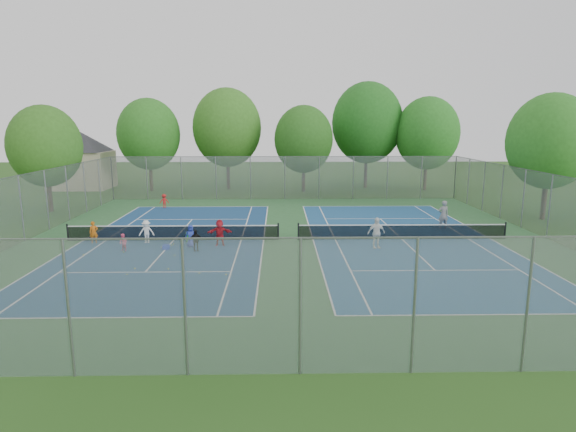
% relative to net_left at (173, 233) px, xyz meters
% --- Properties ---
extents(ground, '(120.00, 120.00, 0.00)m').
position_rel_net_left_xyz_m(ground, '(7.00, 0.00, -0.46)').
color(ground, '#264F18').
rests_on(ground, ground).
extents(court_pad, '(32.00, 32.00, 0.01)m').
position_rel_net_left_xyz_m(court_pad, '(7.00, 0.00, -0.45)').
color(court_pad, '#2D5F32').
rests_on(court_pad, ground).
extents(court_left, '(10.97, 23.77, 0.01)m').
position_rel_net_left_xyz_m(court_left, '(0.00, 0.00, -0.44)').
color(court_left, navy).
rests_on(court_left, court_pad).
extents(court_right, '(10.97, 23.77, 0.01)m').
position_rel_net_left_xyz_m(court_right, '(14.00, 0.00, -0.44)').
color(court_right, navy).
rests_on(court_right, court_pad).
extents(net_left, '(12.87, 0.10, 0.91)m').
position_rel_net_left_xyz_m(net_left, '(0.00, 0.00, 0.00)').
color(net_left, black).
rests_on(net_left, ground).
extents(net_right, '(12.87, 0.10, 0.91)m').
position_rel_net_left_xyz_m(net_right, '(14.00, 0.00, 0.00)').
color(net_right, black).
rests_on(net_right, ground).
extents(fence_north, '(32.00, 0.10, 4.00)m').
position_rel_net_left_xyz_m(fence_north, '(7.00, 16.00, 1.54)').
color(fence_north, gray).
rests_on(fence_north, ground).
extents(fence_south, '(32.00, 0.10, 4.00)m').
position_rel_net_left_xyz_m(fence_south, '(7.00, -16.00, 1.54)').
color(fence_south, gray).
rests_on(fence_south, ground).
extents(fence_west, '(0.10, 32.00, 4.00)m').
position_rel_net_left_xyz_m(fence_west, '(-9.00, 0.00, 1.54)').
color(fence_west, gray).
rests_on(fence_west, ground).
extents(fence_east, '(0.10, 32.00, 4.00)m').
position_rel_net_left_xyz_m(fence_east, '(23.00, 0.00, 1.54)').
color(fence_east, gray).
rests_on(fence_east, ground).
extents(house, '(11.03, 11.03, 7.30)m').
position_rel_net_left_xyz_m(house, '(-15.00, 24.00, 3.76)').
color(house, '#B7A88C').
rests_on(house, ground).
extents(tree_nw, '(6.40, 6.40, 9.58)m').
position_rel_net_left_xyz_m(tree_nw, '(-7.00, 22.00, 5.44)').
color(tree_nw, '#443326').
rests_on(tree_nw, ground).
extents(tree_nl, '(7.20, 7.20, 10.69)m').
position_rel_net_left_xyz_m(tree_nl, '(1.00, 23.00, 6.09)').
color(tree_nl, '#443326').
rests_on(tree_nl, ground).
extents(tree_nc, '(6.00, 6.00, 8.85)m').
position_rel_net_left_xyz_m(tree_nc, '(9.00, 21.00, 4.94)').
color(tree_nc, '#443326').
rests_on(tree_nc, ground).
extents(tree_nr, '(7.60, 7.60, 11.42)m').
position_rel_net_left_xyz_m(tree_nr, '(16.00, 24.00, 6.59)').
color(tree_nr, '#443326').
rests_on(tree_nr, ground).
extents(tree_ne, '(6.60, 6.60, 9.77)m').
position_rel_net_left_xyz_m(tree_ne, '(22.00, 22.00, 5.51)').
color(tree_ne, '#443326').
rests_on(tree_ne, ground).
extents(tree_side_w, '(5.60, 5.60, 8.47)m').
position_rel_net_left_xyz_m(tree_side_w, '(-12.00, 10.00, 4.79)').
color(tree_side_w, '#443326').
rests_on(tree_side_w, ground).
extents(tree_side_e, '(6.00, 6.00, 9.20)m').
position_rel_net_left_xyz_m(tree_side_e, '(26.00, 6.00, 5.29)').
color(tree_side_e, '#443326').
rests_on(tree_side_e, ground).
extents(ball_crate, '(0.36, 0.36, 0.28)m').
position_rel_net_left_xyz_m(ball_crate, '(0.02, -2.14, -0.31)').
color(ball_crate, '#1933BC').
rests_on(ball_crate, ground).
extents(ball_hopper, '(0.33, 0.33, 0.62)m').
position_rel_net_left_xyz_m(ball_hopper, '(1.05, -0.50, -0.14)').
color(ball_hopper, '#238226').
rests_on(ball_hopper, ground).
extents(student_a, '(0.57, 0.49, 1.32)m').
position_rel_net_left_xyz_m(student_a, '(-4.58, -0.60, 0.21)').
color(student_a, '#C35F12').
rests_on(student_a, ground).
extents(student_b, '(0.61, 0.57, 1.00)m').
position_rel_net_left_xyz_m(student_b, '(-2.25, -2.47, 0.05)').
color(student_b, '#FC628B').
rests_on(student_b, ground).
extents(student_c, '(0.95, 0.62, 1.38)m').
position_rel_net_left_xyz_m(student_c, '(-1.46, -0.60, 0.24)').
color(student_c, silver).
rests_on(student_c, ground).
extents(student_d, '(0.78, 0.50, 1.23)m').
position_rel_net_left_xyz_m(student_d, '(1.77, -2.53, 0.16)').
color(student_d, black).
rests_on(student_d, ground).
extents(student_e, '(0.65, 0.42, 1.31)m').
position_rel_net_left_xyz_m(student_e, '(1.35, -1.62, 0.20)').
color(student_e, '#2A3D9C').
rests_on(student_e, ground).
extents(student_f, '(1.47, 0.59, 1.55)m').
position_rel_net_left_xyz_m(student_f, '(2.98, -1.31, 0.32)').
color(student_f, '#AD1821').
rests_on(student_f, ground).
extents(child_far_baseline, '(0.86, 0.65, 1.18)m').
position_rel_net_left_xyz_m(child_far_baseline, '(-3.22, 11.47, 0.13)').
color(child_far_baseline, red).
rests_on(child_far_baseline, ground).
extents(instructor, '(0.74, 0.52, 1.93)m').
position_rel_net_left_xyz_m(instructor, '(17.52, 2.96, 0.51)').
color(instructor, gray).
rests_on(instructor, ground).
extents(teen_court_b, '(1.13, 0.70, 1.80)m').
position_rel_net_left_xyz_m(teen_court_b, '(11.97, -2.10, 0.44)').
color(teen_court_b, white).
rests_on(teen_court_b, ground).
extents(tennis_ball_0, '(0.07, 0.07, 0.07)m').
position_rel_net_left_xyz_m(tennis_ball_0, '(-0.64, -5.89, -0.42)').
color(tennis_ball_0, yellow).
rests_on(tennis_ball_0, ground).
extents(tennis_ball_1, '(0.07, 0.07, 0.07)m').
position_rel_net_left_xyz_m(tennis_ball_1, '(0.81, -3.57, -0.42)').
color(tennis_ball_1, '#B4CF30').
rests_on(tennis_ball_1, ground).
extents(tennis_ball_2, '(0.07, 0.07, 0.07)m').
position_rel_net_left_xyz_m(tennis_ball_2, '(0.17, -1.35, -0.42)').
color(tennis_ball_2, '#C1DE33').
rests_on(tennis_ball_2, ground).
extents(tennis_ball_3, '(0.07, 0.07, 0.07)m').
position_rel_net_left_xyz_m(tennis_ball_3, '(-0.29, -1.86, -0.42)').
color(tennis_ball_3, '#D5E234').
rests_on(tennis_ball_3, ground).
extents(tennis_ball_4, '(0.07, 0.07, 0.07)m').
position_rel_net_left_xyz_m(tennis_ball_4, '(1.02, -6.00, -0.42)').
color(tennis_ball_4, '#C8F037').
rests_on(tennis_ball_4, ground).
extents(tennis_ball_5, '(0.07, 0.07, 0.07)m').
position_rel_net_left_xyz_m(tennis_ball_5, '(-4.16, -3.34, -0.42)').
color(tennis_ball_5, yellow).
rests_on(tennis_ball_5, ground).
extents(tennis_ball_6, '(0.07, 0.07, 0.07)m').
position_rel_net_left_xyz_m(tennis_ball_6, '(0.24, -1.12, -0.42)').
color(tennis_ball_6, '#D4E936').
rests_on(tennis_ball_6, ground).
extents(tennis_ball_7, '(0.07, 0.07, 0.07)m').
position_rel_net_left_xyz_m(tennis_ball_7, '(-0.75, -6.83, -0.42)').
color(tennis_ball_7, '#C8E936').
rests_on(tennis_ball_7, ground).
extents(tennis_ball_8, '(0.07, 0.07, 0.07)m').
position_rel_net_left_xyz_m(tennis_ball_8, '(-2.15, -2.85, -0.42)').
color(tennis_ball_8, '#B5D431').
rests_on(tennis_ball_8, ground).
extents(tennis_ball_9, '(0.07, 0.07, 0.07)m').
position_rel_net_left_xyz_m(tennis_ball_9, '(2.63, -6.70, -0.42)').
color(tennis_ball_9, gold).
rests_on(tennis_ball_9, ground).
extents(tennis_ball_10, '(0.07, 0.07, 0.07)m').
position_rel_net_left_xyz_m(tennis_ball_10, '(3.92, -6.94, -0.42)').
color(tennis_ball_10, '#E0F539').
rests_on(tennis_ball_10, ground).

